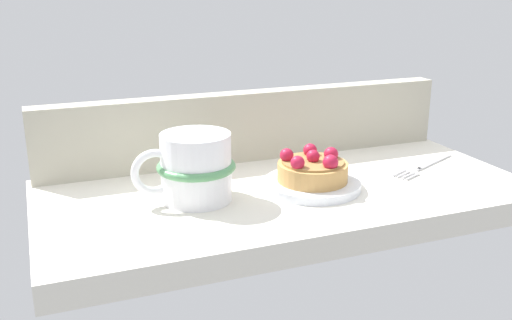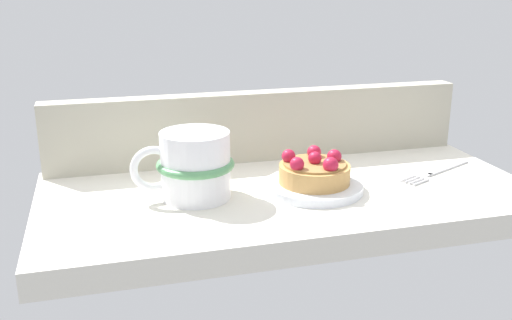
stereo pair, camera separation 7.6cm
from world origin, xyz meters
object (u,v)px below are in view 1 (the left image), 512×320
at_px(dessert_plate, 312,185).
at_px(raspberry_tart, 313,169).
at_px(coffee_mug, 194,167).
at_px(dessert_fork, 425,165).

relative_size(dessert_plate, raspberry_tart, 1.39).
relative_size(raspberry_tart, coffee_mug, 0.71).
bearing_deg(dessert_plate, raspberry_tart, -48.74).
distance_m(dessert_plate, coffee_mug, 0.16).
bearing_deg(coffee_mug, dessert_plate, -6.37).
relative_size(dessert_plate, dessert_fork, 0.91).
bearing_deg(dessert_fork, raspberry_tart, -174.14).
xyz_separation_m(dessert_plate, coffee_mug, (-0.16, 0.02, 0.04)).
bearing_deg(raspberry_tart, dessert_fork, 5.86).
height_order(dessert_plate, coffee_mug, coffee_mug).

